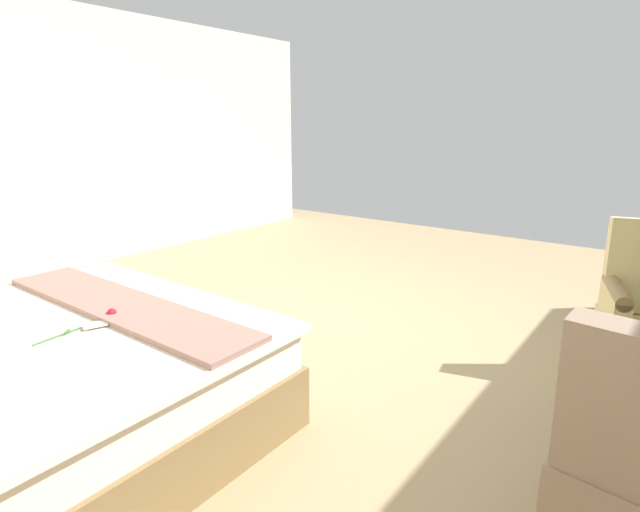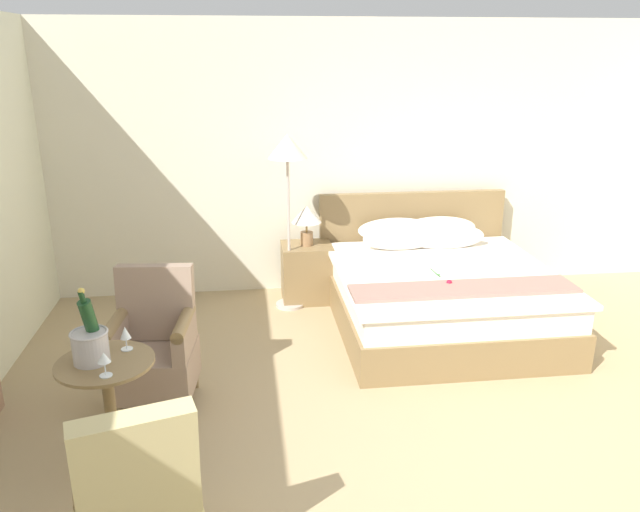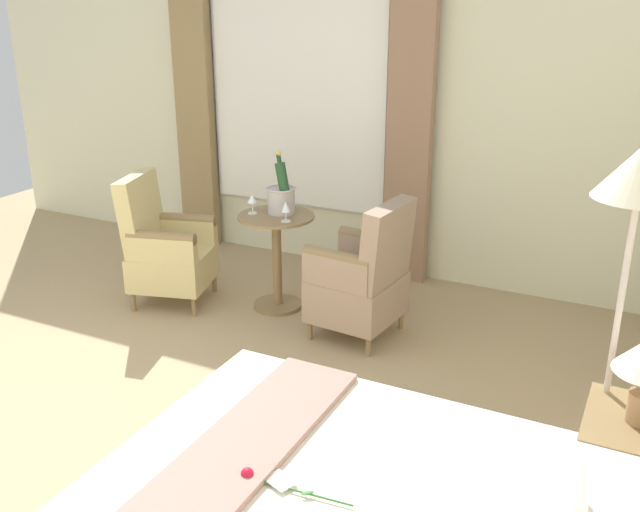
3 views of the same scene
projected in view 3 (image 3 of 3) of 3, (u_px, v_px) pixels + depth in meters
name	position (u px, v px, depth m)	size (l,w,h in m)	color
ground_plane	(7.00, 450.00, 3.74)	(8.12, 8.12, 0.00)	tan
wall_window_side	(303.00, 104.00, 6.08)	(0.27, 6.70, 2.74)	beige
nightstand	(630.00, 479.00, 3.07)	(0.53, 0.44, 0.58)	olive
floor_lamp_brass	(636.00, 204.00, 2.88)	(0.37, 0.37, 1.70)	#C1B2A9
side_table_round	(277.00, 255.00, 5.30)	(0.56, 0.56, 0.73)	olive
champagne_bucket	(281.00, 196.00, 5.21)	(0.22, 0.22, 0.46)	#B3AEB1
wine_glass_near_bucket	(252.00, 200.00, 5.20)	(0.07, 0.07, 0.14)	white
wine_glass_near_edge	(286.00, 208.00, 5.02)	(0.07, 0.07, 0.15)	white
armchair_by_window	(363.00, 278.00, 4.85)	(0.62, 0.62, 0.98)	olive
armchair_facing_bed	(165.00, 248.00, 5.41)	(0.69, 0.72, 0.99)	olive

